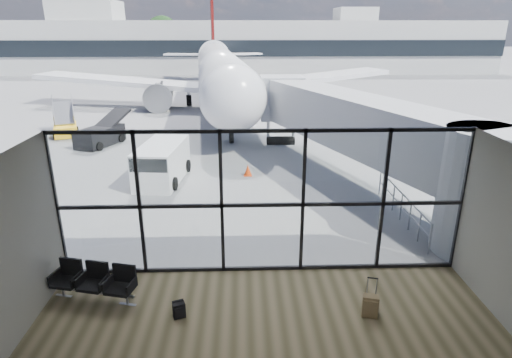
{
  "coord_description": "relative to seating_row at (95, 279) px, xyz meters",
  "views": [
    {
      "loc": [
        -0.58,
        -11.62,
        7.19
      ],
      "look_at": [
        -0.09,
        3.0,
        1.94
      ],
      "focal_mm": 30.0,
      "sensor_mm": 36.0,
      "label": 1
    }
  ],
  "objects": [
    {
      "name": "jet_bridge",
      "position": [
        9.58,
        8.38,
        2.17
      ],
      "size": [
        8.0,
        16.5,
        4.33
      ],
      "color": "#9C9EA1",
      "rests_on": "ground"
    },
    {
      "name": "far_terminal",
      "position": [
        4.1,
        63.27,
        3.62
      ],
      "size": [
        80.0,
        12.2,
        11.0
      ],
      "color": "beige",
      "rests_on": "ground"
    },
    {
      "name": "seating_row",
      "position": [
        0.0,
        0.0,
        0.0
      ],
      "size": [
        2.4,
        1.18,
        1.06
      ],
      "rotation": [
        0.0,
        0.0,
        -0.24
      ],
      "color": "gray",
      "rests_on": "ground"
    },
    {
      "name": "mobile_stairs",
      "position": [
        -8.14,
        19.22,
        -0.08
      ],
      "size": [
        2.36,
        3.3,
        2.11
      ],
      "rotation": [
        0.0,
        0.0,
        0.36
      ],
      "color": "yellow",
      "rests_on": "ground"
    },
    {
      "name": "tree_5",
      "position": [
        -10.32,
        73.3,
        5.29
      ],
      "size": [
        6.27,
        6.27,
        9.03
      ],
      "color": "#382619",
      "rests_on": "ground"
    },
    {
      "name": "suitcase",
      "position": [
        7.39,
        -1.08,
        -0.26
      ],
      "size": [
        0.45,
        0.37,
        1.1
      ],
      "rotation": [
        0.0,
        0.0,
        -0.26
      ],
      "color": "brown",
      "rests_on": "ground"
    },
    {
      "name": "tree_3",
      "position": [
        -22.32,
        73.3,
        4.04
      ],
      "size": [
        4.95,
        4.95,
        7.12
      ],
      "color": "#382619",
      "rests_on": "ground"
    },
    {
      "name": "traffic_cone_a",
      "position": [
        0.68,
        12.22,
        -0.34
      ],
      "size": [
        0.37,
        0.37,
        0.53
      ],
      "color": "orange",
      "rests_on": "ground"
    },
    {
      "name": "airliner",
      "position": [
        1.98,
        32.16,
        2.57
      ],
      "size": [
        34.66,
        40.26,
        10.37
      ],
      "rotation": [
        0.0,
        0.0,
        0.09
      ],
      "color": "white",
      "rests_on": "ground"
    },
    {
      "name": "service_van",
      "position": [
        0.17,
        9.65,
        0.34
      ],
      "size": [
        2.39,
        4.34,
        1.81
      ],
      "rotation": [
        0.0,
        0.0,
        -0.11
      ],
      "color": "white",
      "rests_on": "ground"
    },
    {
      "name": "belt_loader",
      "position": [
        -4.88,
        16.61,
        0.07
      ],
      "size": [
        2.9,
        4.49,
        1.97
      ],
      "rotation": [
        0.0,
        0.0,
        -0.38
      ],
      "color": "black",
      "rests_on": "ground"
    },
    {
      "name": "backpack",
      "position": [
        2.42,
        -0.95,
        -0.36
      ],
      "size": [
        0.36,
        0.36,
        0.47
      ],
      "rotation": [
        0.0,
        0.0,
        0.35
      ],
      "color": "black",
      "rests_on": "ground"
    },
    {
      "name": "glass_curtain_wall",
      "position": [
        4.68,
        1.3,
        1.66
      ],
      "size": [
        12.1,
        0.12,
        4.5
      ],
      "color": "white",
      "rests_on": "ground"
    },
    {
      "name": "tree_1",
      "position": [
        -34.32,
        73.3,
        4.67
      ],
      "size": [
        5.61,
        5.61,
        8.07
      ],
      "color": "#382619",
      "rests_on": "ground"
    },
    {
      "name": "apron_railing",
      "position": [
        10.28,
        4.8,
        0.13
      ],
      "size": [
        0.06,
        5.46,
        1.11
      ],
      "color": "gray",
      "rests_on": "ground"
    },
    {
      "name": "tree_2",
      "position": [
        -28.32,
        73.3,
        5.29
      ],
      "size": [
        6.27,
        6.27,
        9.03
      ],
      "color": "#382619",
      "rests_on": "ground"
    },
    {
      "name": "ground",
      "position": [
        4.68,
        41.3,
        -0.59
      ],
      "size": [
        220.0,
        220.0,
        0.0
      ],
      "primitive_type": "plane",
      "color": "slate",
      "rests_on": "ground"
    },
    {
      "name": "tree_4",
      "position": [
        -16.32,
        73.3,
        4.67
      ],
      "size": [
        5.61,
        5.61,
        8.07
      ],
      "color": "#382619",
      "rests_on": "ground"
    },
    {
      "name": "lounge_shell",
      "position": [
        4.68,
        -3.5,
        2.06
      ],
      "size": [
        12.02,
        8.01,
        4.51
      ],
      "color": "brown",
      "rests_on": "ground"
    },
    {
      "name": "traffic_cone_b",
      "position": [
        4.38,
        10.3,
        -0.31
      ],
      "size": [
        0.41,
        0.41,
        0.58
      ],
      "color": "red",
      "rests_on": "ground"
    }
  ]
}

